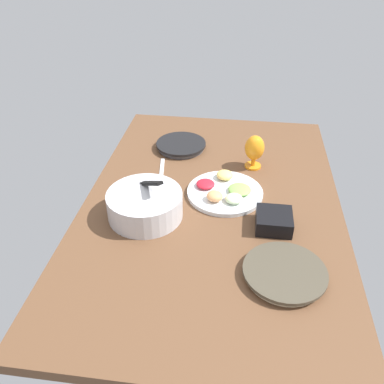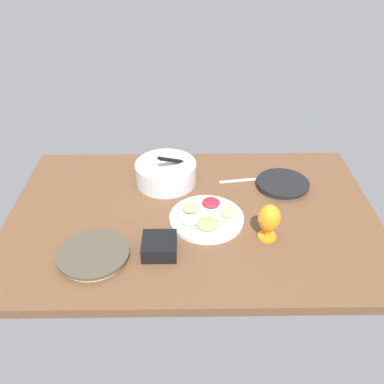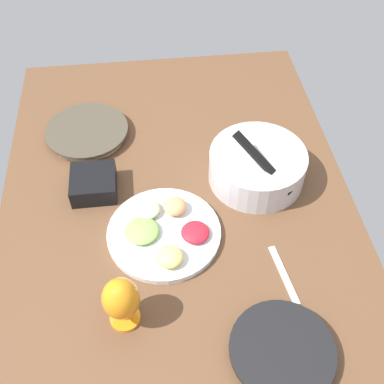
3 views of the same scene
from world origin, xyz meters
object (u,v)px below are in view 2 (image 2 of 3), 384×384
dinner_plate_left (94,255)px  dinner_plate_right (283,184)px  fruit_platter (206,217)px  hurricane_glass_orange (269,219)px  mixing_bowl (166,172)px  square_bowl_black (159,245)px

dinner_plate_left → dinner_plate_right: dinner_plate_right is taller
dinner_plate_left → dinner_plate_right: (80.96, 46.59, 0.07)cm
fruit_platter → hurricane_glass_orange: 27.68cm
dinner_plate_left → mixing_bowl: size_ratio=0.95×
fruit_platter → hurricane_glass_orange: bearing=-25.5°
dinner_plate_left → fruit_platter: size_ratio=0.86×
fruit_platter → dinner_plate_left: bearing=-153.1°
dinner_plate_left → square_bowl_black: size_ratio=2.06×
fruit_platter → square_bowl_black: size_ratio=2.38×
dinner_plate_right → fruit_platter: size_ratio=0.78×
dinner_plate_left → fruit_platter: bearing=26.9°
dinner_plate_right → mixing_bowl: (-55.36, 5.35, 4.00)cm
dinner_plate_left → hurricane_glass_orange: hurricane_glass_orange is taller
hurricane_glass_orange → square_bowl_black: (-42.90, -8.01, -5.99)cm
hurricane_glass_orange → fruit_platter: bearing=154.5°
mixing_bowl → fruit_platter: mixing_bowl is taller
fruit_platter → square_bowl_black: 27.19cm
dinner_plate_left → hurricane_glass_orange: size_ratio=1.72×
fruit_platter → hurricane_glass_orange: hurricane_glass_orange is taller
dinner_plate_right → hurricane_glass_orange: 38.90cm
dinner_plate_left → fruit_platter: (43.81, 22.26, 0.10)cm
dinner_plate_right → fruit_platter: fruit_platter is taller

